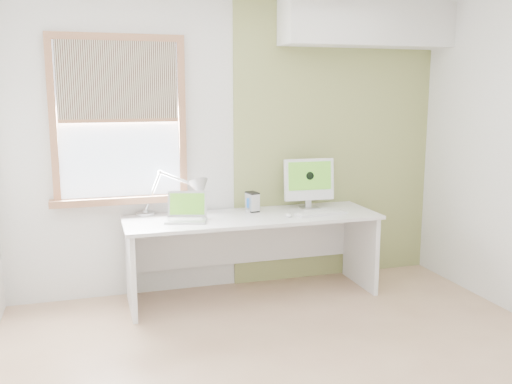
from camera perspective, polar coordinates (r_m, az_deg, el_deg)
name	(u,v)px	position (r m, az deg, el deg)	size (l,w,h in m)	color
room	(306,173)	(3.42, 5.14, 1.95)	(4.04, 3.54, 2.64)	tan
accent_wall	(335,143)	(5.40, 8.07, 4.93)	(2.00, 0.02, 2.60)	#919F5B
soffit	(366,23)	(5.35, 11.20, 16.60)	(1.60, 0.40, 0.42)	white
window	(119,121)	(4.86, -13.78, 7.05)	(1.20, 0.14, 1.42)	#99603F
desk	(251,236)	(4.93, -0.56, -4.50)	(2.20, 0.70, 0.73)	white
desk_lamp	(189,192)	(4.86, -6.82, 0.05)	(0.67, 0.37, 0.39)	silver
laptop	(187,213)	(4.70, -7.11, -2.17)	(0.39, 0.35, 0.23)	silver
phone_dock	(249,207)	(4.98, -0.71, -1.58)	(0.08, 0.08, 0.14)	silver
external_drive	(252,202)	(4.99, -0.38, -1.01)	(0.11, 0.15, 0.17)	silver
imac	(309,181)	(5.13, 5.43, 1.17)	(0.47, 0.16, 0.46)	silver
keyboard	(321,213)	(4.91, 6.67, -2.20)	(0.47, 0.17, 0.02)	white
mouse	(289,215)	(4.80, 3.40, -2.38)	(0.06, 0.09, 0.03)	white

